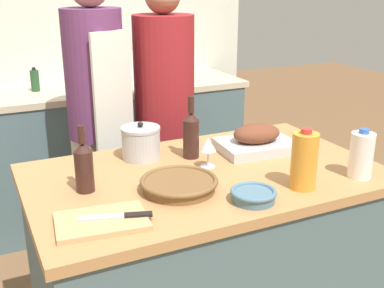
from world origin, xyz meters
name	(u,v)px	position (x,y,z in m)	size (l,w,h in m)	color
kitchen_island	(205,265)	(0.00, 0.00, 0.44)	(1.42, 0.86, 0.89)	#4C666B
back_counter	(107,151)	(0.00, 1.54, 0.47)	(1.95, 0.60, 0.94)	#4C666B
back_wall	(86,30)	(0.00, 1.89, 1.27)	(2.45, 0.10, 2.55)	silver
roasting_pan	(256,141)	(0.32, 0.13, 0.93)	(0.36, 0.27, 0.13)	#BCBCC1
wicker_basket	(179,184)	(-0.17, -0.11, 0.91)	(0.29, 0.29, 0.05)	brown
cutting_board	(101,221)	(-0.50, -0.24, 0.89)	(0.31, 0.23, 0.02)	tan
stock_pot	(141,143)	(-0.18, 0.26, 0.96)	(0.17, 0.17, 0.17)	#B7B7BC
mixing_bowl	(253,195)	(0.03, -0.31, 0.91)	(0.17, 0.17, 0.04)	slate
juice_jug	(304,161)	(0.26, -0.29, 0.99)	(0.10, 0.10, 0.23)	orange
milk_jug	(361,155)	(0.53, -0.30, 0.98)	(0.09, 0.09, 0.20)	white
wine_bottle_green	(191,134)	(0.02, 0.18, 0.99)	(0.07, 0.07, 0.27)	#381E19
wine_bottle_dark	(84,166)	(-0.48, 0.03, 0.99)	(0.07, 0.07, 0.25)	#381E19
wine_glass_left	(208,146)	(0.03, 0.05, 0.98)	(0.07, 0.07, 0.13)	silver
knife_chef	(118,216)	(-0.45, -0.25, 0.91)	(0.24, 0.10, 0.01)	#B7B7BC
stand_mixer	(120,63)	(0.14, 1.56, 1.08)	(0.18, 0.14, 0.34)	silver
condiment_bottle_tall	(177,68)	(0.55, 1.53, 1.02)	(0.06, 0.06, 0.18)	#B28E2D
condiment_bottle_extra	(35,80)	(-0.43, 1.57, 1.01)	(0.05, 0.05, 0.15)	#234C28
person_cook_aproned	(98,113)	(-0.21, 0.87, 0.94)	(0.33, 0.35, 1.69)	beige
person_cook_guest	(165,112)	(0.17, 0.85, 0.91)	(0.34, 0.34, 1.64)	beige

